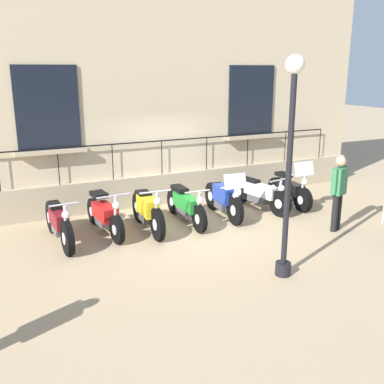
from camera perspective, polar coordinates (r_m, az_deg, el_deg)
ground_plane at (r=10.79m, az=-0.19°, el=-3.99°), size 60.00×60.00×0.00m
building_facade at (r=12.23m, az=-4.88°, el=19.01°), size 0.82×12.83×8.99m
motorcycle_maroon at (r=9.89m, az=-16.53°, el=-3.90°), size 2.18×0.57×1.04m
motorcycle_red at (r=10.24m, az=-11.03°, el=-2.90°), size 2.10×0.74×1.04m
motorcycle_yellow at (r=10.24m, az=-5.64°, el=-2.42°), size 2.08×0.70×1.08m
motorcycle_green at (r=10.73m, az=-0.78°, el=-1.72°), size 2.14×0.61×0.95m
motorcycle_blue at (r=11.15m, az=4.05°, el=-0.84°), size 2.04×0.67×1.23m
motorcycle_white at (r=11.86m, az=8.56°, el=-0.24°), size 2.13×0.65×0.93m
motorcycle_black at (r=12.37m, az=12.30°, el=0.19°), size 1.89×0.67×1.30m
lamppost at (r=7.72m, az=12.26°, el=3.93°), size 0.31×0.31×3.81m
pedestrian_walking at (r=10.56m, az=18.12°, el=0.37°), size 0.33×0.50×1.73m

